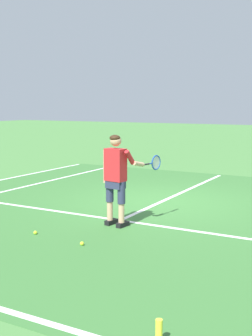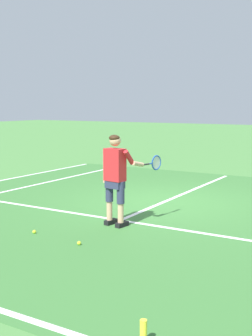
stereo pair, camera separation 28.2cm
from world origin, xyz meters
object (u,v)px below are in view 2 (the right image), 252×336
Objects in this scene: tennis_player at (116,174)px; tennis_ball_by_baseline at (34,232)px; water_bottle at (143,331)px; tennis_ball_near_feet at (79,243)px.

tennis_ball_by_baseline is at bearing -128.98° from tennis_player.
water_bottle is (3.41, -2.20, 0.08)m from tennis_ball_by_baseline.
tennis_player reaches higher than tennis_ball_by_baseline.
tennis_player is 25.95× the size of tennis_ball_near_feet.
water_bottle reaches higher than tennis_ball_near_feet.
tennis_ball_near_feet is 1.00× the size of tennis_ball_by_baseline.
water_bottle reaches higher than tennis_ball_by_baseline.
tennis_ball_by_baseline is 0.28× the size of water_bottle.
tennis_player reaches higher than water_bottle.
tennis_player is 7.34× the size of water_bottle.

